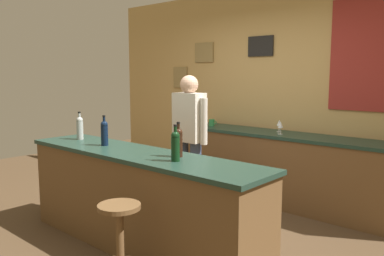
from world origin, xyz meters
name	(u,v)px	position (x,y,z in m)	size (l,w,h in m)	color
ground_plane	(169,234)	(0.00, 0.00, 0.00)	(10.00, 10.00, 0.00)	#4C3823
back_wall	(276,90)	(0.04, 2.03, 1.42)	(6.00, 0.09, 2.80)	tan
bar_counter	(138,200)	(0.00, -0.40, 0.46)	(2.73, 0.60, 0.92)	brown
side_counter	(284,169)	(0.40, 1.65, 0.45)	(2.94, 0.56, 0.90)	brown
bartender	(189,135)	(-0.27, 0.62, 0.94)	(0.52, 0.21, 1.62)	#384766
bar_stool	(120,233)	(0.49, -1.00, 0.46)	(0.32, 0.32, 0.68)	brown
wine_bottle_a	(80,127)	(-1.02, -0.35, 1.06)	(0.07, 0.07, 0.31)	#999E99
wine_bottle_b	(104,132)	(-0.51, -0.39, 1.06)	(0.07, 0.07, 0.31)	black
wine_bottle_c	(178,141)	(0.43, -0.30, 1.06)	(0.07, 0.07, 0.31)	black
wine_bottle_d	(175,145)	(0.53, -0.45, 1.06)	(0.07, 0.07, 0.31)	black
wine_glass_a	(279,123)	(0.26, 1.74, 1.01)	(0.07, 0.07, 0.16)	silver
wine_glass_b	(281,125)	(0.37, 1.57, 1.01)	(0.07, 0.07, 0.16)	silver
coffee_mug	(212,123)	(-0.75, 1.63, 0.95)	(0.13, 0.08, 0.09)	#338C4C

